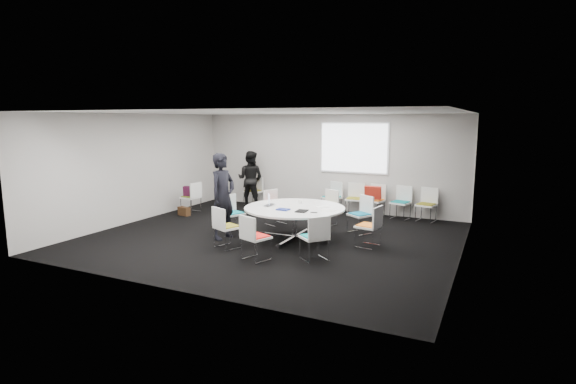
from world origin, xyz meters
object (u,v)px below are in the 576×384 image
at_px(chair_back_e, 426,211).
at_px(chair_ring_e, 233,221).
at_px(maroon_bag, 190,191).
at_px(chair_back_a, 332,203).
at_px(cup, 300,202).
at_px(chair_ring_b, 360,222).
at_px(person_back, 250,179).
at_px(chair_spare_left, 191,203).
at_px(chair_person_back, 253,197).
at_px(chair_ring_a, 369,234).
at_px(laptop, 271,205).
at_px(chair_ring_g, 256,246).
at_px(chair_back_d, 400,209).
at_px(conference_table, 295,215).
at_px(chair_back_b, 354,205).
at_px(person_main, 223,196).
at_px(chair_ring_c, 326,214).
at_px(brown_bag, 184,211).
at_px(chair_ring_h, 314,246).
at_px(chair_back_c, 375,207).
at_px(chair_ring_d, 276,214).
at_px(chair_ring_f, 227,235).

bearing_deg(chair_back_e, chair_ring_e, 50.36).
bearing_deg(maroon_bag, chair_back_a, 24.84).
bearing_deg(cup, chair_ring_b, 30.53).
bearing_deg(person_back, chair_spare_left, 47.93).
bearing_deg(chair_back_a, chair_person_back, 23.03).
bearing_deg(chair_ring_a, laptop, 104.53).
height_order(laptop, cup, cup).
bearing_deg(cup, person_back, 138.09).
height_order(chair_ring_g, chair_back_d, same).
bearing_deg(chair_person_back, cup, 152.54).
height_order(conference_table, chair_ring_a, chair_ring_a).
relative_size(chair_back_b, person_main, 0.46).
bearing_deg(chair_ring_c, brown_bag, 34.19).
relative_size(chair_ring_h, chair_back_a, 1.00).
height_order(chair_back_b, person_main, person_main).
height_order(chair_ring_c, chair_ring_e, same).
distance_m(conference_table, chair_ring_e, 1.62).
distance_m(person_back, cup, 3.71).
bearing_deg(laptop, person_main, 119.12).
xyz_separation_m(chair_ring_e, cup, (1.55, 0.46, 0.50)).
height_order(chair_ring_a, person_back, person_back).
relative_size(chair_back_a, chair_back_d, 1.00).
xyz_separation_m(chair_back_a, person_back, (-2.59, -0.17, 0.58)).
relative_size(chair_person_back, brown_bag, 2.44).
bearing_deg(chair_back_e, cup, 59.81).
height_order(chair_back_a, chair_back_c, same).
xyz_separation_m(chair_back_d, maroon_bag, (-5.61, -1.73, 0.34)).
bearing_deg(chair_ring_h, maroon_bag, 101.97).
relative_size(chair_ring_b, chair_ring_c, 1.00).
relative_size(conference_table, chair_spare_left, 2.53).
relative_size(chair_ring_d, laptop, 2.72).
height_order(chair_ring_b, cup, chair_ring_b).
bearing_deg(brown_bag, chair_back_d, 21.20).
distance_m(chair_ring_e, chair_spare_left, 2.68).
height_order(chair_back_e, person_main, person_main).
xyz_separation_m(chair_back_d, brown_bag, (-5.53, -2.15, -0.16)).
height_order(conference_table, cup, cup).
height_order(chair_back_a, laptop, chair_back_a).
xyz_separation_m(chair_back_d, laptop, (-2.26, -3.17, 0.47)).
distance_m(chair_back_d, laptop, 3.92).
bearing_deg(person_back, maroon_bag, 47.51).
xyz_separation_m(conference_table, person_back, (-2.81, 2.89, 0.31)).
distance_m(chair_ring_d, chair_back_a, 2.14).
distance_m(chair_ring_f, chair_back_b, 4.55).
bearing_deg(chair_back_a, conference_table, 117.20).
height_order(chair_ring_g, maroon_bag, chair_ring_g).
relative_size(chair_ring_g, person_main, 0.46).
xyz_separation_m(conference_table, chair_back_a, (-0.22, 3.06, -0.27)).
bearing_deg(chair_ring_c, cup, 105.27).
height_order(chair_ring_a, chair_ring_c, same).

